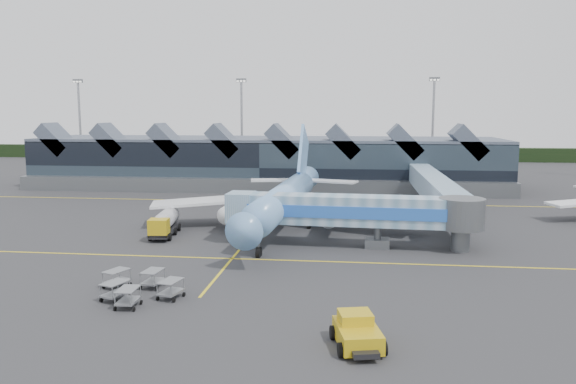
# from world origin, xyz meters

# --- Properties ---
(ground) EXTENTS (260.00, 260.00, 0.00)m
(ground) POSITION_xyz_m (0.00, 0.00, 0.00)
(ground) COLOR #2A2A2D
(ground) RESTS_ON ground
(taxi_stripes) EXTENTS (120.00, 60.00, 0.01)m
(taxi_stripes) POSITION_xyz_m (0.00, 10.00, 0.01)
(taxi_stripes) COLOR yellow
(taxi_stripes) RESTS_ON ground
(tree_line_far) EXTENTS (260.00, 4.00, 4.00)m
(tree_line_far) POSITION_xyz_m (0.00, 110.00, 2.00)
(tree_line_far) COLOR black
(tree_line_far) RESTS_ON ground
(terminal) EXTENTS (90.00, 22.25, 12.52)m
(terminal) POSITION_xyz_m (-5.07, 47.35, 4.88)
(terminal) COLOR black
(terminal) RESTS_ON ground
(light_masts) EXTENTS (132.40, 42.56, 22.45)m
(light_masts) POSITION_xyz_m (21.00, 62.80, 12.49)
(light_masts) COLOR #999BA1
(light_masts) RESTS_ON ground
(main_airliner) EXTENTS (35.40, 40.77, 13.09)m
(main_airliner) POSITION_xyz_m (3.44, 8.03, 3.85)
(main_airliner) COLOR #6FB1E1
(main_airliner) RESTS_ON ground
(jet_bridge) EXTENTS (27.69, 5.51, 5.76)m
(jet_bridge) POSITION_xyz_m (13.40, -1.48, 3.86)
(jet_bridge) COLOR #6A94B1
(jet_bridge) RESTS_ON ground
(fuel_truck) EXTENTS (3.25, 8.76, 2.91)m
(fuel_truck) POSITION_xyz_m (-10.19, 1.65, 1.63)
(fuel_truck) COLOR black
(fuel_truck) RESTS_ON ground
(pushback_tug) EXTENTS (3.65, 4.96, 2.03)m
(pushback_tug) POSITION_xyz_m (12.36, -27.94, 0.91)
(pushback_tug) COLOR gold
(pushback_tug) RESTS_ON ground
(baggage_carts) EXTENTS (7.40, 7.11, 1.48)m
(baggage_carts) POSITION_xyz_m (-5.06, -20.14, 0.83)
(baggage_carts) COLOR gray
(baggage_carts) RESTS_ON ground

